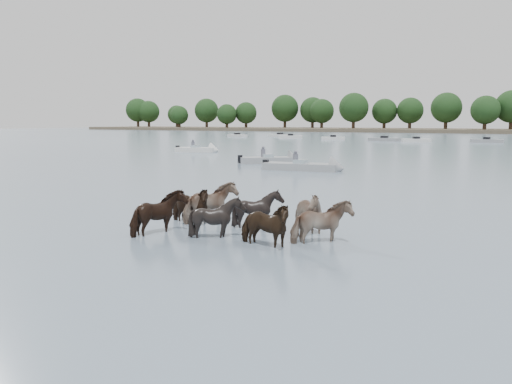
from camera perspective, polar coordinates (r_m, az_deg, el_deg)
The scene contains 8 objects.
ground at distance 16.07m, azimuth -10.78°, elevation -4.17°, with size 400.00×400.00×0.00m, color slate.
shoreline at distance 180.74m, azimuth 3.42°, elevation 6.89°, with size 160.00×30.00×1.00m, color #4C4233.
pony_herd at distance 15.47m, azimuth -2.23°, elevation -2.58°, with size 6.49×4.11×1.53m.
motorboat_a at distance 41.19m, azimuth 2.28°, elevation 3.51°, with size 4.79×4.23×1.92m.
motorboat_b at distance 35.01m, azimuth 6.15°, elevation 2.72°, with size 5.75×2.41×1.92m.
motorboat_f at distance 56.20m, azimuth -5.90°, elevation 4.62°, with size 5.01×2.69×1.92m.
distant_flotilla at distance 90.08m, azimuth 23.42°, elevation 5.22°, with size 103.88×26.20×0.93m.
treeline at distance 180.06m, azimuth 3.83°, elevation 8.92°, with size 146.75×21.40×12.52m.
Camera 1 is at (10.27, -11.91, 3.29)m, focal length 36.50 mm.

